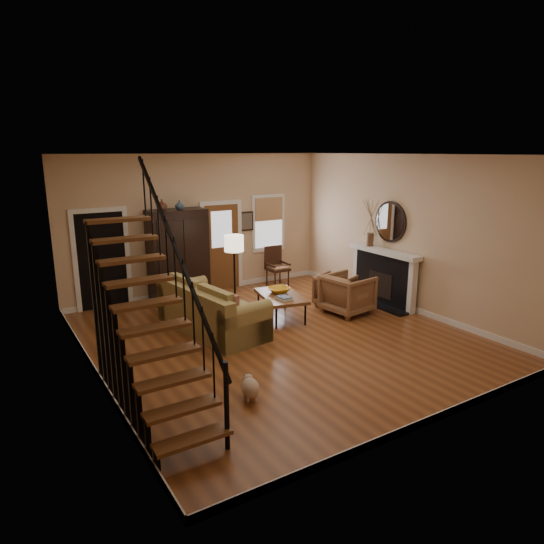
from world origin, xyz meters
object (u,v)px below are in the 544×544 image
side_chair (278,267)px  armchair_right (335,290)px  floor_lamp (235,277)px  armoire (178,256)px  sofa (212,308)px  coffee_table (281,306)px  armchair_left (348,294)px

side_chair → armchair_right: bearing=-82.9°
armchair_right → floor_lamp: (-2.24, 0.51, 0.51)m
armoire → side_chair: armoire is taller
floor_lamp → side_chair: floor_lamp is taller
sofa → floor_lamp: (0.75, 0.48, 0.41)m
coffee_table → armchair_right: size_ratio=1.68×
sofa → coffee_table: (1.51, -0.10, -0.20)m
side_chair → sofa: bearing=-144.3°
armoire → coffee_table: 2.74m
coffee_table → armchair_right: 1.49m
armoire → coffee_table: (1.31, -2.27, -0.80)m
armchair_left → side_chair: 2.54m
coffee_table → side_chair: size_ratio=1.28×
coffee_table → armchair_left: bearing=-18.6°
armchair_left → floor_lamp: bearing=56.2°
coffee_table → armchair_left: armchair_left is taller
armoire → sofa: (-0.19, -2.17, -0.60)m
armchair_left → armchair_right: armchair_left is taller
armoire → armchair_right: armoire is taller
armchair_right → coffee_table: bearing=70.1°
coffee_table → floor_lamp: size_ratio=0.76×
sofa → floor_lamp: 0.98m
armchair_right → floor_lamp: size_ratio=0.45×
armoire → armchair_left: size_ratio=2.28×
armchair_right → armoire: bearing=29.3°
armoire → coffee_table: armoire is taller
armchair_right → side_chair: 2.02m
sofa → coffee_table: 1.52m
sofa → armchair_right: size_ratio=3.11×
coffee_table → side_chair: bearing=59.1°
armoire → armchair_right: size_ratio=2.71×
sofa → side_chair: (2.74, 1.97, 0.06)m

